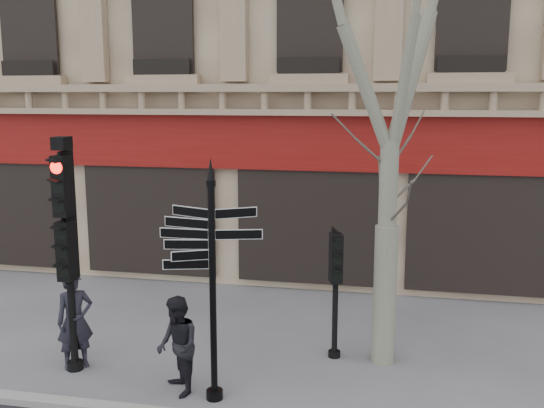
{
  "coord_description": "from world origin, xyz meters",
  "views": [
    {
      "loc": [
        1.97,
        -9.12,
        4.69
      ],
      "look_at": [
        -0.0,
        0.6,
        2.9
      ],
      "focal_mm": 40.0,
      "sensor_mm": 36.0,
      "label": 1
    }
  ],
  "objects": [
    {
      "name": "ground",
      "position": [
        0.0,
        0.0,
        0.0
      ],
      "size": [
        80.0,
        80.0,
        0.0
      ],
      "primitive_type": "plane",
      "color": "#5D5D62",
      "rests_on": "ground"
    },
    {
      "name": "fingerpost",
      "position": [
        -0.66,
        -0.68,
        2.55
      ],
      "size": [
        1.72,
        1.72,
        3.8
      ],
      "rotation": [
        0.0,
        0.0,
        0.09
      ],
      "color": "black",
      "rests_on": "ground"
    },
    {
      "name": "traffic_signal_main",
      "position": [
        -3.33,
        -0.17,
        2.54
      ],
      "size": [
        0.45,
        0.33,
        4.03
      ],
      "rotation": [
        0.0,
        0.0,
        0.02
      ],
      "color": "black",
      "rests_on": "ground"
    },
    {
      "name": "traffic_signal_secondary",
      "position": [
        1.02,
        1.24,
        1.61
      ],
      "size": [
        0.46,
        0.38,
        2.31
      ],
      "rotation": [
        0.0,
        0.0,
        0.32
      ],
      "color": "black",
      "rests_on": "ground"
    },
    {
      "name": "pedestrian_a",
      "position": [
        -3.34,
        -0.07,
        0.85
      ],
      "size": [
        0.74,
        0.71,
        1.7
      ],
      "primitive_type": "imported",
      "rotation": [
        0.0,
        0.0,
        0.7
      ],
      "color": "black",
      "rests_on": "ground"
    },
    {
      "name": "pedestrian_b",
      "position": [
        -1.28,
        -0.61,
        0.79
      ],
      "size": [
        0.94,
        0.98,
        1.59
      ],
      "primitive_type": "imported",
      "rotation": [
        0.0,
        0.0,
        -0.94
      ],
      "color": "black",
      "rests_on": "ground"
    }
  ]
}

